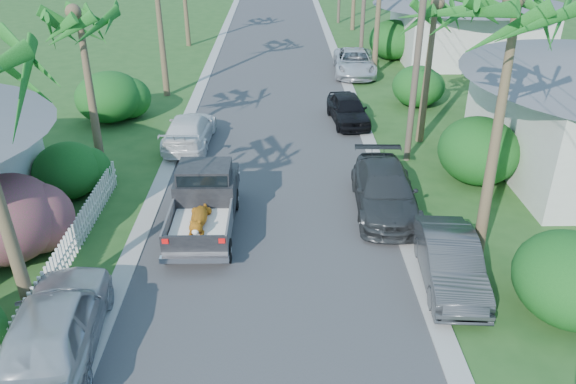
{
  "coord_description": "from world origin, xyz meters",
  "views": [
    {
      "loc": [
        0.27,
        -8.45,
        9.62
      ],
      "look_at": [
        0.53,
        7.41,
        1.4
      ],
      "focal_mm": 35.0,
      "sensor_mm": 36.0,
      "label": 1
    }
  ],
  "objects_px": {
    "palm_r_a": "(521,1)",
    "utility_pole_b": "(418,50)",
    "parked_car_rm": "(385,191)",
    "parked_car_lf": "(189,130)",
    "parked_car_rn": "(450,262)",
    "palm_l_b": "(77,13)",
    "palm_r_b": "(435,4)",
    "house_right_far": "(467,27)",
    "parked_car_rf": "(348,109)",
    "parked_car_rd": "(354,62)",
    "parked_car_ln": "(55,326)",
    "pickup_truck": "(205,198)"
  },
  "relations": [
    {
      "from": "palm_r_a",
      "to": "house_right_far",
      "type": "bearing_deg",
      "value": 74.4
    },
    {
      "from": "parked_car_rm",
      "to": "utility_pole_b",
      "type": "bearing_deg",
      "value": 70.62
    },
    {
      "from": "parked_car_rf",
      "to": "utility_pole_b",
      "type": "distance_m",
      "value": 6.24
    },
    {
      "from": "pickup_truck",
      "to": "parked_car_ln",
      "type": "distance_m",
      "value": 6.64
    },
    {
      "from": "parked_car_rn",
      "to": "palm_l_b",
      "type": "relative_size",
      "value": 0.57
    },
    {
      "from": "pickup_truck",
      "to": "parked_car_lf",
      "type": "relative_size",
      "value": 1.08
    },
    {
      "from": "parked_car_rm",
      "to": "palm_r_b",
      "type": "bearing_deg",
      "value": 69.02
    },
    {
      "from": "house_right_far",
      "to": "utility_pole_b",
      "type": "height_order",
      "value": "utility_pole_b"
    },
    {
      "from": "utility_pole_b",
      "to": "parked_car_ln",
      "type": "bearing_deg",
      "value": -133.39
    },
    {
      "from": "parked_car_rm",
      "to": "house_right_far",
      "type": "distance_m",
      "value": 23.19
    },
    {
      "from": "pickup_truck",
      "to": "parked_car_rf",
      "type": "bearing_deg",
      "value": 59.01
    },
    {
      "from": "parked_car_ln",
      "to": "house_right_far",
      "type": "height_order",
      "value": "house_right_far"
    },
    {
      "from": "parked_car_rm",
      "to": "palm_r_a",
      "type": "distance_m",
      "value": 7.61
    },
    {
      "from": "parked_car_ln",
      "to": "utility_pole_b",
      "type": "distance_m",
      "value": 15.88
    },
    {
      "from": "palm_l_b",
      "to": "palm_r_a",
      "type": "relative_size",
      "value": 0.85
    },
    {
      "from": "palm_r_a",
      "to": "utility_pole_b",
      "type": "relative_size",
      "value": 0.97
    },
    {
      "from": "parked_car_rn",
      "to": "palm_l_b",
      "type": "bearing_deg",
      "value": 151.47
    },
    {
      "from": "parked_car_lf",
      "to": "palm_l_b",
      "type": "bearing_deg",
      "value": 43.76
    },
    {
      "from": "parked_car_rn",
      "to": "parked_car_rd",
      "type": "bearing_deg",
      "value": 94.22
    },
    {
      "from": "parked_car_ln",
      "to": "palm_l_b",
      "type": "xyz_separation_m",
      "value": [
        -1.8,
        10.21,
        5.3
      ]
    },
    {
      "from": "utility_pole_b",
      "to": "parked_car_rf",
      "type": "bearing_deg",
      "value": 114.28
    },
    {
      "from": "palm_r_a",
      "to": "house_right_far",
      "type": "distance_m",
      "value": 25.48
    },
    {
      "from": "palm_l_b",
      "to": "pickup_truck",
      "type": "bearing_deg",
      "value": -42.29
    },
    {
      "from": "parked_car_rf",
      "to": "parked_car_ln",
      "type": "height_order",
      "value": "parked_car_ln"
    },
    {
      "from": "palm_r_a",
      "to": "utility_pole_b",
      "type": "distance_m",
      "value": 7.58
    },
    {
      "from": "parked_car_rm",
      "to": "palm_l_b",
      "type": "xyz_separation_m",
      "value": [
        -10.7,
        3.29,
        5.41
      ]
    },
    {
      "from": "pickup_truck",
      "to": "parked_car_rn",
      "type": "xyz_separation_m",
      "value": [
        7.18,
        -3.36,
        -0.31
      ]
    },
    {
      "from": "parked_car_rf",
      "to": "utility_pole_b",
      "type": "relative_size",
      "value": 0.45
    },
    {
      "from": "pickup_truck",
      "to": "palm_r_a",
      "type": "height_order",
      "value": "palm_r_a"
    },
    {
      "from": "parked_car_rm",
      "to": "parked_car_lf",
      "type": "bearing_deg",
      "value": 143.72
    },
    {
      "from": "parked_car_rf",
      "to": "palm_r_a",
      "type": "relative_size",
      "value": 0.46
    },
    {
      "from": "parked_car_rn",
      "to": "house_right_far",
      "type": "bearing_deg",
      "value": 76.74
    },
    {
      "from": "palm_r_b",
      "to": "palm_l_b",
      "type": "bearing_deg",
      "value": -167.38
    },
    {
      "from": "palm_r_b",
      "to": "utility_pole_b",
      "type": "distance_m",
      "value": 2.61
    },
    {
      "from": "pickup_truck",
      "to": "parked_car_rd",
      "type": "bearing_deg",
      "value": 68.69
    },
    {
      "from": "parked_car_rn",
      "to": "palm_r_b",
      "type": "bearing_deg",
      "value": 85.5
    },
    {
      "from": "palm_l_b",
      "to": "parked_car_rf",
      "type": "bearing_deg",
      "value": 27.58
    },
    {
      "from": "parked_car_rd",
      "to": "house_right_far",
      "type": "xyz_separation_m",
      "value": [
        8.04,
        3.87,
        1.38
      ]
    },
    {
      "from": "parked_car_lf",
      "to": "house_right_far",
      "type": "distance_m",
      "value": 22.65
    },
    {
      "from": "parked_car_rf",
      "to": "parked_car_rd",
      "type": "height_order",
      "value": "parked_car_rd"
    },
    {
      "from": "parked_car_rf",
      "to": "palm_r_a",
      "type": "bearing_deg",
      "value": -82.54
    },
    {
      "from": "parked_car_ln",
      "to": "parked_car_lf",
      "type": "xyz_separation_m",
      "value": [
        1.3,
        12.98,
        -0.16
      ]
    },
    {
      "from": "pickup_truck",
      "to": "palm_r_a",
      "type": "xyz_separation_m",
      "value": [
        8.48,
        -1.8,
        6.41
      ]
    },
    {
      "from": "palm_r_b",
      "to": "parked_car_rm",
      "type": "bearing_deg",
      "value": -113.25
    },
    {
      "from": "parked_car_lf",
      "to": "house_right_far",
      "type": "relative_size",
      "value": 0.52
    },
    {
      "from": "parked_car_lf",
      "to": "palm_l_b",
      "type": "distance_m",
      "value": 6.86
    },
    {
      "from": "pickup_truck",
      "to": "parked_car_ln",
      "type": "xyz_separation_m",
      "value": [
        -2.82,
        -6.02,
        -0.16
      ]
    },
    {
      "from": "house_right_far",
      "to": "parked_car_rf",
      "type": "bearing_deg",
      "value": -126.8
    },
    {
      "from": "parked_car_rd",
      "to": "house_right_far",
      "type": "relative_size",
      "value": 0.59
    },
    {
      "from": "parked_car_rd",
      "to": "utility_pole_b",
      "type": "bearing_deg",
      "value": -84.02
    }
  ]
}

